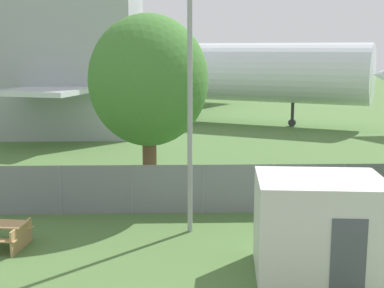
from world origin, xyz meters
The scene contains 5 objects.
perimeter_fence centered at (0.00, 10.62, 0.89)m, with size 56.07×0.07×1.79m.
airplane centered at (-2.01, 36.88, 3.97)m, with size 40.07×32.06×12.99m.
portable_cabin centered at (2.76, 5.25, 1.30)m, with size 3.45×2.87×2.61m.
tree_near_hangar centered at (-1.98, 12.20, 4.66)m, with size 4.50×4.50×7.16m.
light_mast centered at (-0.51, 8.67, 5.55)m, with size 0.44×0.44×9.30m.
Camera 1 is at (-0.92, -7.95, 5.89)m, focal length 50.00 mm.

